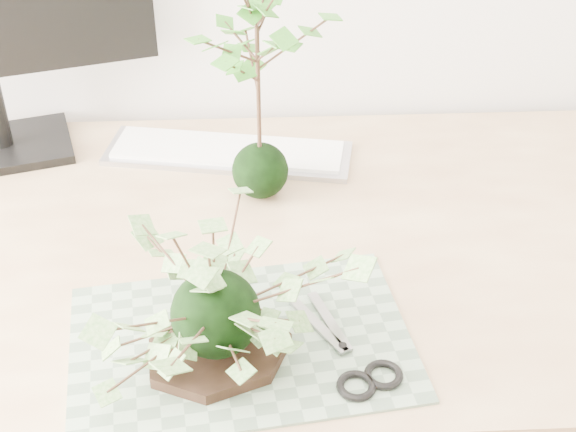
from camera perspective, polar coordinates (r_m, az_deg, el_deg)
The scene contains 7 objects.
desk at distance 1.17m, azimuth -2.75°, elevation -5.01°, with size 1.60×0.70×0.74m.
cutting_mat at distance 0.96m, azimuth -3.36°, elevation -8.94°, with size 0.40×0.27×0.00m, color #536B56.
stone_dish at distance 0.94m, azimuth -4.98°, elevation -9.55°, with size 0.18×0.18×0.01m, color black.
ivy_kokedama at distance 0.87m, azimuth -5.33°, elevation -4.63°, with size 0.31×0.31×0.20m.
maple_kokedama at distance 1.09m, azimuth -2.21°, elevation 12.32°, with size 0.22×0.22×0.35m.
keyboard at distance 1.30m, azimuth -4.28°, elevation 4.56°, with size 0.41×0.19×0.02m.
scissors at distance 0.92m, azimuth 4.39°, elevation -10.77°, with size 0.09×0.19×0.01m.
Camera 1 is at (-0.04, 0.34, 1.41)m, focal length 50.00 mm.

